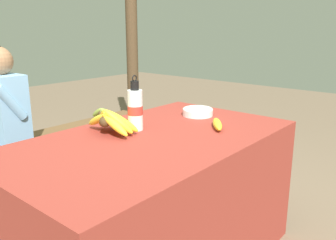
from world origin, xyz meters
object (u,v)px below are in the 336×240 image
Objects in this scene: water_bottle at (135,109)px; loose_banana_front at (217,124)px; serving_bowl at (198,112)px; support_post_far at (131,14)px; banana_bunch_ripe at (111,120)px; banana_bunch_green at (104,113)px; wooden_bench at (52,142)px.

loose_banana_front is at bearing -46.08° from water_bottle.
support_post_far is at bearing 58.63° from serving_bowl.
banana_bunch_ripe is at bearing 140.46° from loose_banana_front.
banana_bunch_green is (0.68, 1.09, -0.32)m from water_bottle.
loose_banana_front is (-0.16, -0.24, -0.00)m from serving_bowl.
serving_bowl is at bearing -121.37° from support_post_far.
wooden_bench is (-0.14, 1.40, -0.36)m from loose_banana_front.
water_bottle is (-0.46, 0.07, 0.09)m from serving_bowl.
serving_bowl is (0.59, -0.11, -0.05)m from banana_bunch_ripe.
water_bottle is at bearing 133.92° from loose_banana_front.
support_post_far is (1.07, 1.73, 0.62)m from loose_banana_front.
loose_banana_front reaches higher than banana_bunch_green.
serving_bowl is 1.25m from wooden_bench.
wooden_bench is (0.16, 1.09, -0.45)m from water_bottle.
wooden_bench is at bearing 81.55° from water_bottle.
wooden_bench is at bearing -179.52° from banana_bunch_green.
wooden_bench is 0.66× the size of support_post_far.
serving_bowl is 0.66× the size of banana_bunch_green.
support_post_far is (0.91, 1.49, 0.62)m from serving_bowl.
serving_bowl is 1.85m from support_post_far.
water_bottle is 0.44m from loose_banana_front.
serving_bowl is 0.29m from loose_banana_front.
serving_bowl is 1.20m from banana_bunch_green.
banana_bunch_ripe is at bearing -105.44° from wooden_bench.
wooden_bench is 6.42× the size of banana_bunch_green.
banana_bunch_ripe is at bearing -127.69° from banana_bunch_green.
water_bottle reaches higher than serving_bowl.
wooden_bench is (0.29, 1.04, -0.41)m from banana_bunch_ripe.
support_post_far reaches higher than banana_bunch_ripe.
banana_bunch_ripe reaches higher than serving_bowl.
water_bottle is at bearing 171.55° from serving_bowl.
wooden_bench is at bearing 95.64° from loose_banana_front.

